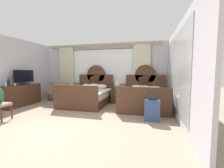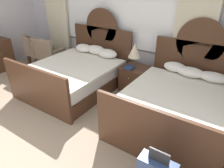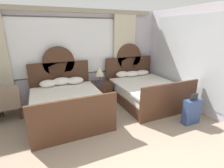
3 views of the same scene
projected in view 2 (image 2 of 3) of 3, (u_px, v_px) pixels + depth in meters
The scene contains 9 objects.
wall_back_window at pixel (115, 19), 4.87m from camera, with size 5.97×0.22×2.70m.
bed_near_window at pixel (77, 73), 4.67m from camera, with size 1.71×2.14×1.66m.
bed_near_mirror at pixel (177, 105), 3.53m from camera, with size 1.71×2.14×1.66m.
nightstand_between_beds at pixel (135, 78), 4.60m from camera, with size 0.54×0.56×0.55m.
table_lamp_on_nightstand at pixel (134, 51), 4.33m from camera, with size 0.27×0.27×0.52m.
book_on_nightstand at pixel (129, 67), 4.42m from camera, with size 0.18×0.26×0.03m.
armchair_by_window_left at pixel (49, 53), 5.56m from camera, with size 0.65×0.65×0.87m.
armchair_by_window_centre at pixel (38, 50), 5.80m from camera, with size 0.68×0.68×0.87m.
armchair_by_window_right at pixel (37, 49), 5.82m from camera, with size 0.76×0.76×0.87m.
Camera 2 is at (2.73, -0.07, 2.32)m, focal length 32.75 mm.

